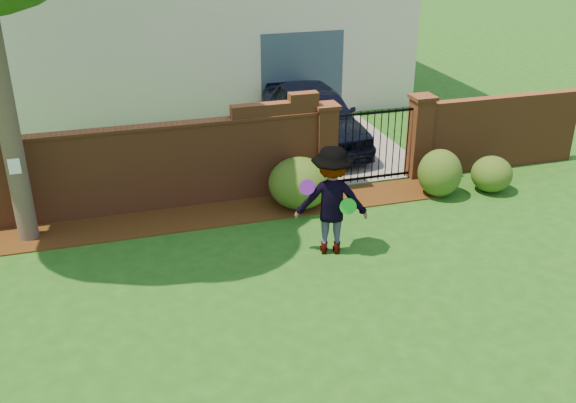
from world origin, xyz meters
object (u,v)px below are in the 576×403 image
object	(u,v)px
car	(318,119)
frisbee_green	(348,206)
man	(331,202)
frisbee_purple	(307,187)

from	to	relation	value
car	frisbee_green	size ratio (longest dim) A/B	15.47
man	frisbee_purple	size ratio (longest dim) A/B	7.31
car	frisbee_purple	xyz separation A→B (m)	(-1.97, -5.11, 0.56)
car	man	bearing A→B (deg)	-107.71
frisbee_purple	frisbee_green	bearing A→B (deg)	-20.05
car	frisbee_purple	distance (m)	5.51
frisbee_green	frisbee_purple	bearing A→B (deg)	159.95
frisbee_purple	frisbee_green	size ratio (longest dim) A/B	0.93
car	frisbee_green	world-z (taller)	car
car	frisbee_purple	size ratio (longest dim) A/B	16.66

